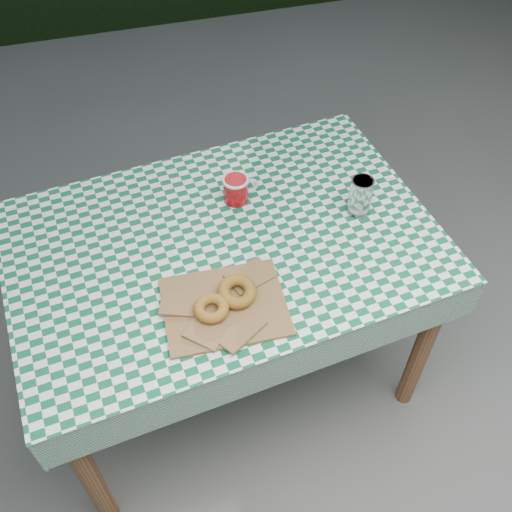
{
  "coord_description": "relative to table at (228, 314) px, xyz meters",
  "views": [
    {
      "loc": [
        -0.19,
        -1.11,
        2.07
      ],
      "look_at": [
        0.1,
        -0.04,
        0.79
      ],
      "focal_mm": 41.46,
      "sensor_mm": 36.0,
      "label": 1
    }
  ],
  "objects": [
    {
      "name": "table",
      "position": [
        0.0,
        0.0,
        0.0
      ],
      "size": [
        1.35,
        0.98,
        0.75
      ],
      "primitive_type": "cube",
      "rotation": [
        0.0,
        0.0,
        0.11
      ],
      "color": "brown",
      "rests_on": "ground"
    },
    {
      "name": "drinking_glass",
      "position": [
        0.44,
        0.01,
        0.44
      ],
      "size": [
        0.08,
        0.08,
        0.13
      ],
      "primitive_type": "cylinder",
      "rotation": [
        0.0,
        0.0,
        0.22
      ],
      "color": "white",
      "rests_on": "tablecloth"
    },
    {
      "name": "ground",
      "position": [
        -0.03,
        -0.07,
        -0.38
      ],
      "size": [
        60.0,
        60.0,
        0.0
      ],
      "primitive_type": "plane",
      "color": "#50504B",
      "rests_on": "ground"
    },
    {
      "name": "bagel_back",
      "position": [
        -0.01,
        -0.22,
        0.42
      ],
      "size": [
        0.12,
        0.12,
        0.03
      ],
      "primitive_type": "torus",
      "rotation": [
        0.0,
        0.0,
        -0.18
      ],
      "color": "brown",
      "rests_on": "paper_bag"
    },
    {
      "name": "paper_bag",
      "position": [
        -0.05,
        -0.24,
        0.39
      ],
      "size": [
        0.34,
        0.28,
        0.02
      ],
      "primitive_type": "cube",
      "rotation": [
        0.0,
        0.0,
        -0.05
      ],
      "color": "olive",
      "rests_on": "tablecloth"
    },
    {
      "name": "tablecloth",
      "position": [
        0.0,
        0.0,
        0.38
      ],
      "size": [
        1.37,
        1.0,
        0.01
      ],
      "primitive_type": "cube",
      "rotation": [
        0.0,
        0.0,
        0.11
      ],
      "color": "#0E5A34",
      "rests_on": "table"
    },
    {
      "name": "bagel_front",
      "position": [
        -0.09,
        -0.26,
        0.41
      ],
      "size": [
        0.11,
        0.11,
        0.03
      ],
      "primitive_type": "torus",
      "rotation": [
        0.0,
        0.0,
        0.2
      ],
      "color": "#A27321",
      "rests_on": "paper_bag"
    },
    {
      "name": "coffee_mug",
      "position": [
        0.08,
        0.16,
        0.42
      ],
      "size": [
        0.17,
        0.17,
        0.09
      ],
      "primitive_type": null,
      "rotation": [
        0.0,
        0.0,
        0.1
      ],
      "color": "#98090F",
      "rests_on": "tablecloth"
    }
  ]
}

